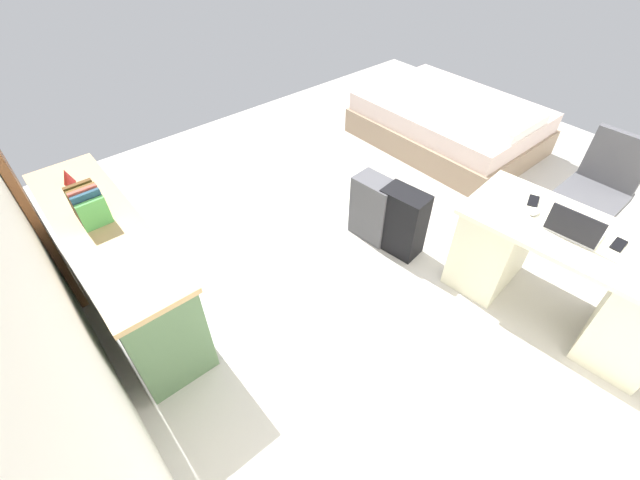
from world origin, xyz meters
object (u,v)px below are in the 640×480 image
office_chair (592,198)px  laptop (574,229)px  credenza (119,265)px  suitcase_spare_grey (374,209)px  cell_phone_by_mouse (533,201)px  desk (562,273)px  suitcase_black (402,222)px  cell_phone_near_laptop (619,245)px  bed (449,123)px  figurine_small (67,176)px  computer_mouse (534,212)px

office_chair → laptop: 1.08m
credenza → laptop: size_ratio=5.44×
suitcase_spare_grey → cell_phone_by_mouse: (-1.02, -0.47, 0.45)m
desk → laptop: 0.40m
office_chair → suitcase_black: size_ratio=1.63×
office_chair → cell_phone_near_laptop: size_ratio=6.91×
desk → bed: desk is taller
desk → office_chair: size_ratio=1.60×
cell_phone_near_laptop → desk: bearing=20.1°
office_chair → figurine_small: office_chair is taller
credenza → bed: bearing=-90.6°
desk → bed: (1.98, -1.41, -0.14)m
desk → cell_phone_by_mouse: (0.39, -0.08, 0.35)m
credenza → computer_mouse: (-1.70, -2.26, 0.36)m
figurine_small → office_chair: bearing=-125.9°
office_chair → computer_mouse: size_ratio=9.40×
bed → credenza: bearing=89.4°
credenza → suitcase_black: bearing=-114.4°
laptop → computer_mouse: size_ratio=3.31×
cell_phone_near_laptop → credenza: bearing=44.4°
cell_phone_near_laptop → bed: bearing=-34.5°
suitcase_spare_grey → cell_phone_near_laptop: cell_phone_near_laptop is taller
office_chair → suitcase_black: bearing=55.5°
desk → cell_phone_near_laptop: bearing=-157.2°
bed → suitcase_black: size_ratio=3.31×
desk → figurine_small: 3.49m
laptop → figurine_small: laptop is taller
credenza → cell_phone_near_laptop: size_ratio=13.24×
laptop → figurine_small: 3.39m
office_chair → bed: 1.80m
computer_mouse → cell_phone_by_mouse: computer_mouse is taller
laptop → cell_phone_near_laptop: bearing=-151.9°
bed → suitcase_spare_grey: bearing=107.7°
desk → computer_mouse: 0.48m
bed → cell_phone_by_mouse: (-1.59, 1.33, 0.49)m
suitcase_black → cell_phone_near_laptop: cell_phone_near_laptop is taller
laptop → figurine_small: bearing=41.5°
credenza → cell_phone_by_mouse: 2.91m
cell_phone_near_laptop → office_chair: bearing=-67.1°
desk → cell_phone_near_laptop: 0.40m
credenza → office_chair: bearing=-118.7°
figurine_small → cell_phone_by_mouse: bearing=-132.9°
computer_mouse → desk: bearing=-179.5°
credenza → suitcase_spare_grey: credenza is taller
credenza → laptop: bearing=-131.2°
office_chair → suitcase_spare_grey: office_chair is taller
cell_phone_by_mouse → laptop: bearing=136.6°
bed → desk: bearing=144.4°
credenza → bed: (-0.04, -3.71, -0.14)m
bed → figurine_small: (0.62, 3.71, 0.58)m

